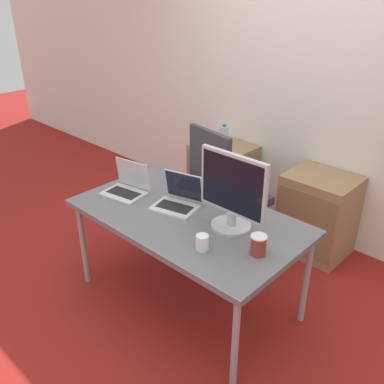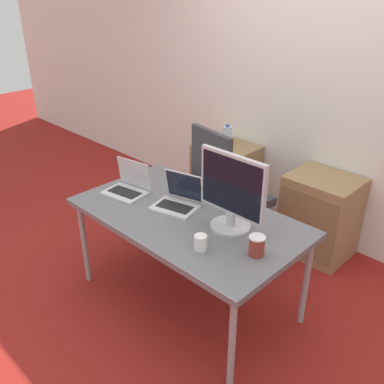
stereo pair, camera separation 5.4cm
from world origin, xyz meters
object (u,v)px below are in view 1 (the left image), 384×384
water_bottle (224,136)px  laptop_left (178,200)px  laptop_right (127,187)px  cabinet_right (317,214)px  monitor (233,193)px  cabinet_left (222,179)px  coffee_cup_white (202,242)px  coffee_cup_brown (258,245)px  office_chair (226,206)px

water_bottle → laptop_left: bearing=-64.7°
water_bottle → laptop_right: laptop_right is taller
cabinet_right → monitor: 1.28m
cabinet_left → monitor: (0.98, -1.13, 0.61)m
water_bottle → cabinet_right: bearing=-0.1°
coffee_cup_white → laptop_left: bearing=149.9°
laptop_left → coffee_cup_white: 0.53m
cabinet_left → laptop_left: 1.36m
cabinet_right → laptop_right: size_ratio=2.12×
cabinet_left → coffee_cup_brown: size_ratio=5.76×
cabinet_left → monitor: 1.61m
laptop_right → cabinet_right: bearing=55.4°
laptop_left → coffee_cup_brown: size_ratio=2.82×
office_chair → cabinet_right: office_chair is taller
cabinet_left → laptop_right: laptop_right is taller
laptop_left → cabinet_left: bearing=115.3°
laptop_right → monitor: (0.84, 0.14, 0.19)m
cabinet_left → cabinet_right: bearing=0.0°
cabinet_left → cabinet_right: same height
water_bottle → monitor: bearing=-49.1°
coffee_cup_white → cabinet_right: bearing=89.6°
cabinet_left → water_bottle: bearing=90.0°
cabinet_right → coffee_cup_brown: size_ratio=5.76×
office_chair → coffee_cup_white: office_chair is taller
office_chair → laptop_right: size_ratio=3.42×
monitor → laptop_left: bearing=-174.7°
office_chair → water_bottle: size_ratio=5.43×
laptop_right → monitor: 0.87m
laptop_right → coffee_cup_brown: size_ratio=2.71×
office_chair → coffee_cup_brown: (0.80, -0.73, 0.34)m
cabinet_left → laptop_left: bearing=-64.7°
office_chair → water_bottle: office_chair is taller
laptop_left → laptop_right: 0.42m
water_bottle → laptop_left: 1.30m
monitor → coffee_cup_brown: bearing=-23.3°
monitor → coffee_cup_brown: 0.36m
coffee_cup_white → monitor: bearing=95.9°
monitor → coffee_cup_brown: (0.29, -0.13, -0.18)m
office_chair → monitor: bearing=-49.7°
laptop_left → coffee_cup_brown: (0.72, -0.09, 0.01)m
laptop_right → monitor: bearing=9.7°
laptop_right → coffee_cup_brown: (1.13, 0.02, 0.01)m
office_chair → coffee_cup_white: 1.11m
cabinet_left → water_bottle: size_ratio=3.38×
office_chair → cabinet_right: size_ratio=1.61×
laptop_left → monitor: (0.43, 0.04, 0.19)m
cabinet_left → coffee_cup_white: coffee_cup_white is taller
water_bottle → laptop_left: (0.55, -1.17, -0.03)m
office_chair → laptop_left: 0.73m
cabinet_left → laptop_right: size_ratio=2.12×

